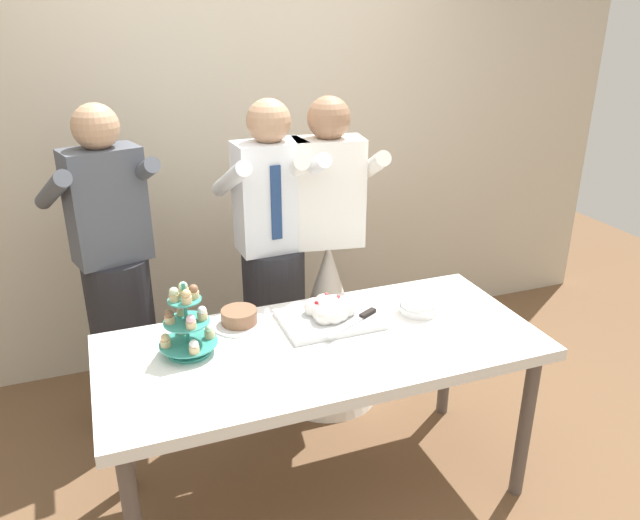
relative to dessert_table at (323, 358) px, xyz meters
The scene contains 10 objects.
ground_plane 0.70m from the dessert_table, ahead, with size 8.00×8.00×0.00m, color brown.
rear_wall 1.65m from the dessert_table, 90.00° to the left, with size 5.20×0.10×2.90m, color beige.
dessert_table is the anchor object (origin of this frame).
cupcake_stand 0.57m from the dessert_table, 168.23° to the left, with size 0.23×0.23×0.31m.
main_cake_tray 0.22m from the dessert_table, 59.09° to the left, with size 0.42×0.33×0.12m.
plate_stack 0.52m from the dessert_table, 11.31° to the left, with size 0.18×0.18×0.08m.
round_cake 0.40m from the dessert_table, 136.87° to the left, with size 0.24×0.24×0.07m.
person_groom 0.72m from the dessert_table, 89.54° to the left, with size 0.48×0.51×1.66m.
person_bride 0.77m from the dessert_table, 66.97° to the left, with size 0.56×0.56×1.66m.
person_guest 1.14m from the dessert_table, 131.26° to the left, with size 0.57×0.59×1.66m.
Camera 1 is at (-0.78, -2.04, 2.05)m, focal length 34.44 mm.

